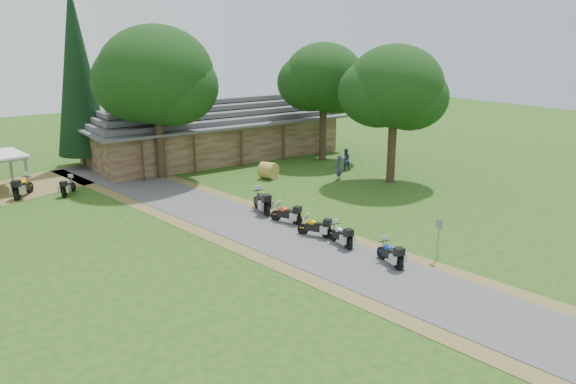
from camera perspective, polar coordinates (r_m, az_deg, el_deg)
ground at (r=25.63m, az=6.18°, el=-7.26°), size 120.00×120.00×0.00m
driveway at (r=28.25m, az=0.04°, el=-4.94°), size 51.95×51.95×0.00m
lodge at (r=47.52m, az=-7.58°, el=6.50°), size 21.40×9.40×4.90m
motorcycle_row_a at (r=25.56m, az=10.34°, el=-6.05°), size 0.91×1.82×1.19m
motorcycle_row_b at (r=27.53m, az=5.37°, el=-4.26°), size 0.77×1.78×1.18m
motorcycle_row_c at (r=28.59m, az=2.77°, el=-3.45°), size 1.33×1.76×1.17m
motorcycle_row_d at (r=30.58m, az=-0.17°, el=-2.11°), size 1.23×1.83×1.20m
motorcycle_row_e at (r=32.44m, az=-2.70°, el=-0.85°), size 1.14×2.21×1.44m
motorcycle_carport_a at (r=39.29m, az=-25.33°, el=0.57°), size 1.80×2.10×1.44m
motorcycle_carport_b at (r=38.73m, az=-21.42°, el=0.63°), size 1.51×1.75×1.20m
person_a at (r=39.76m, az=5.16°, el=2.66°), size 0.71×0.64×2.05m
person_b at (r=42.62m, az=5.85°, el=3.50°), size 0.65×0.53×1.99m
hay_bale at (r=40.06m, az=-2.00°, el=2.20°), size 1.54×1.48×1.20m
sign_post at (r=26.36m, az=14.99°, el=-4.71°), size 0.36×0.06×2.01m
oak_lodge_left at (r=40.41m, az=-13.15°, el=9.55°), size 7.94×7.94×11.80m
oak_lodge_right at (r=45.62m, az=3.62°, el=9.97°), size 6.38×6.38×10.82m
oak_driveway at (r=38.94m, az=10.71°, el=8.65°), size 6.54×6.54×10.70m
cedar_near at (r=45.70m, az=-20.58°, el=10.90°), size 3.88×3.88×13.79m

